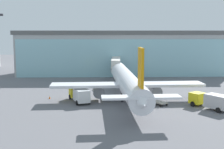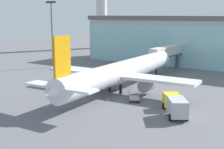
# 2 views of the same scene
# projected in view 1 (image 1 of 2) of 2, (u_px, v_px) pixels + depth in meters

# --- Properties ---
(ground) EXTENTS (240.00, 240.00, 0.00)m
(ground) POSITION_uv_depth(u_px,v_px,m) (135.00, 105.00, 55.89)
(ground) COLOR slate
(terminal_building) EXTENTS (63.05, 14.47, 13.21)m
(terminal_building) POSITION_uv_depth(u_px,v_px,m) (122.00, 52.00, 95.13)
(terminal_building) COLOR #ABABAB
(terminal_building) RESTS_ON ground
(jet_bridge) EXTENTS (2.97, 14.55, 6.01)m
(jet_bridge) POSITION_uv_depth(u_px,v_px,m) (116.00, 63.00, 82.38)
(jet_bridge) COLOR beige
(jet_bridge) RESTS_ON ground
(airplane) EXTENTS (28.79, 40.32, 10.85)m
(airplane) POSITION_uv_depth(u_px,v_px,m) (127.00, 82.00, 59.74)
(airplane) COLOR silver
(airplane) RESTS_ON ground
(catering_truck) EXTENTS (4.55, 7.61, 2.65)m
(catering_truck) POSITION_uv_depth(u_px,v_px,m) (79.00, 94.00, 57.77)
(catering_truck) COLOR yellow
(catering_truck) RESTS_ON ground
(fuel_truck) EXTENTS (5.90, 7.28, 2.65)m
(fuel_truck) POSITION_uv_depth(u_px,v_px,m) (211.00, 100.00, 52.60)
(fuel_truck) COLOR yellow
(fuel_truck) RESTS_ON ground
(baggage_cart) EXTENTS (2.88, 3.22, 1.50)m
(baggage_cart) POSITION_uv_depth(u_px,v_px,m) (159.00, 102.00, 55.47)
(baggage_cart) COLOR #9E998C
(baggage_cart) RESTS_ON ground
(safety_cone_nose) EXTENTS (0.36, 0.36, 0.55)m
(safety_cone_nose) POSITION_uv_depth(u_px,v_px,m) (140.00, 107.00, 53.20)
(safety_cone_nose) COLOR orange
(safety_cone_nose) RESTS_ON ground
(safety_cone_wingtip) EXTENTS (0.36, 0.36, 0.55)m
(safety_cone_wingtip) POSITION_uv_depth(u_px,v_px,m) (50.00, 97.00, 60.70)
(safety_cone_wingtip) COLOR orange
(safety_cone_wingtip) RESTS_ON ground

